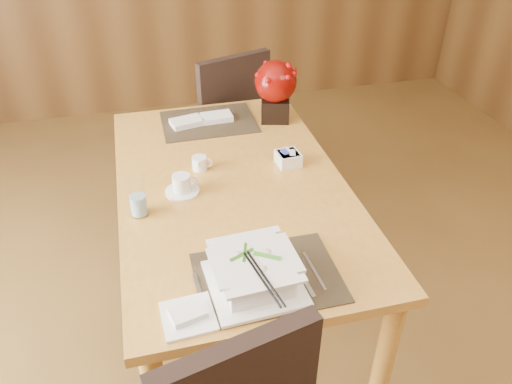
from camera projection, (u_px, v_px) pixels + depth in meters
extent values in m
cube|color=gold|center=(232.00, 187.00, 2.02)|extent=(0.90, 1.50, 0.04)
cylinder|color=gold|center=(137.00, 184.00, 2.70)|extent=(0.07, 0.07, 0.71)
cylinder|color=gold|center=(383.00, 366.00, 1.76)|extent=(0.07, 0.07, 0.71)
cylinder|color=gold|center=(276.00, 166.00, 2.86)|extent=(0.07, 0.07, 0.71)
cube|color=black|center=(268.00, 277.00, 1.57)|extent=(0.45, 0.33, 0.01)
cube|color=black|center=(209.00, 122.00, 2.44)|extent=(0.45, 0.33, 0.01)
cube|color=white|center=(255.00, 285.00, 1.54)|extent=(0.29, 0.29, 0.01)
cube|color=white|center=(255.00, 272.00, 1.51)|extent=(0.21, 0.21, 0.09)
cylinder|color=tan|center=(255.00, 272.00, 1.51)|extent=(0.18, 0.18, 0.08)
cylinder|color=white|center=(182.00, 191.00, 1.95)|extent=(0.13, 0.13, 0.01)
cylinder|color=white|center=(182.00, 183.00, 1.93)|extent=(0.07, 0.07, 0.07)
cylinder|color=black|center=(181.00, 177.00, 1.91)|extent=(0.06, 0.06, 0.01)
cylinder|color=white|center=(137.00, 197.00, 1.79)|extent=(0.08, 0.08, 0.15)
cube|color=white|center=(288.00, 158.00, 2.11)|extent=(0.10, 0.10, 0.06)
cube|color=black|center=(275.00, 109.00, 2.44)|extent=(0.16, 0.16, 0.11)
sphere|color=#7D0905|center=(276.00, 82.00, 2.36)|extent=(0.20, 0.20, 0.20)
cube|color=white|center=(188.00, 316.00, 1.44)|extent=(0.16, 0.16, 0.01)
cube|color=black|center=(219.00, 129.00, 3.03)|extent=(0.57, 0.57, 0.06)
cube|color=black|center=(235.00, 99.00, 2.73)|extent=(0.42, 0.18, 0.49)
cylinder|color=black|center=(231.00, 142.00, 3.38)|extent=(0.03, 0.03, 0.42)
cylinder|color=black|center=(260.00, 167.00, 3.12)|extent=(0.03, 0.03, 0.42)
cylinder|color=black|center=(181.00, 158.00, 3.21)|extent=(0.03, 0.03, 0.42)
cylinder|color=black|center=(209.00, 185.00, 2.96)|extent=(0.03, 0.03, 0.42)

